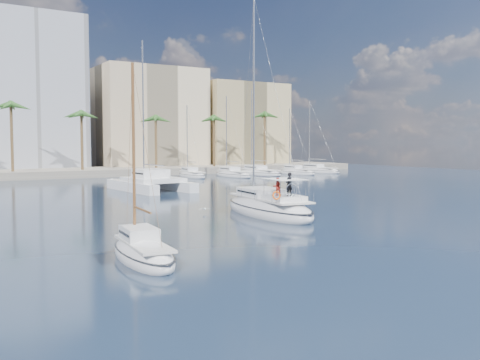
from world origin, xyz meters
TOP-DOWN VIEW (x-y plane):
  - ground at (0.00, 0.00)m, footprint 160.00×160.00m
  - quay at (0.00, 61.00)m, footprint 120.00×14.00m
  - building_beige at (22.00, 70.00)m, footprint 20.00×14.00m
  - building_tan_right at (42.00, 68.00)m, footprint 18.00×12.00m
  - palm_centre at (0.00, 57.00)m, footprint 3.60×3.60m
  - palm_right at (34.00, 57.00)m, footprint 3.60×3.60m
  - main_sloop at (5.33, 3.97)m, footprint 5.35×12.53m
  - small_sloop at (-8.83, -6.28)m, footprint 2.81×7.13m
  - catamaran at (5.54, 28.29)m, footprint 6.74×12.37m
  - seagull at (1.65, 7.49)m, footprint 1.02×0.44m
  - moored_yacht_a at (20.00, 47.00)m, footprint 3.37×9.52m
  - moored_yacht_b at (26.50, 45.00)m, footprint 3.32×10.83m
  - moored_yacht_c at (33.00, 47.00)m, footprint 3.98×12.33m
  - moored_yacht_d at (39.50, 45.00)m, footprint 3.52×9.55m
  - moored_yacht_e at (46.00, 47.00)m, footprint 4.61×11.11m

SIDE VIEW (x-z plane):
  - ground at x=0.00m, z-range 0.00..0.00m
  - moored_yacht_a at x=20.00m, z-range -5.95..5.95m
  - moored_yacht_b at x=26.50m, z-range -6.86..6.86m
  - moored_yacht_c at x=33.00m, z-range -7.77..7.77m
  - moored_yacht_d at x=39.50m, z-range -5.95..5.95m
  - moored_yacht_e at x=46.00m, z-range -6.86..6.86m
  - seagull at x=1.65m, z-range 0.22..0.41m
  - small_sloop at x=-8.83m, z-range -4.61..5.39m
  - main_sloop at x=5.33m, z-range -8.46..9.55m
  - quay at x=0.00m, z-range 0.00..1.20m
  - catamaran at x=5.54m, z-range -7.62..9.92m
  - building_tan_right at x=42.00m, z-range 0.00..18.00m
  - building_beige at x=22.00m, z-range 0.00..20.00m
  - palm_centre at x=0.00m, z-range 4.13..16.43m
  - palm_right at x=34.00m, z-range 4.13..16.43m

